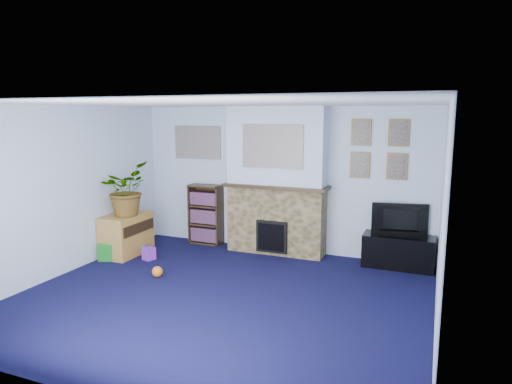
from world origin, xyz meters
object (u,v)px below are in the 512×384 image
at_px(tv_stand, 398,253).
at_px(television, 400,220).
at_px(bookshelf, 206,216).
at_px(sideboard, 127,233).

relative_size(tv_stand, television, 1.26).
relative_size(television, bookshelf, 0.78).
height_order(tv_stand, bookshelf, bookshelf).
height_order(tv_stand, sideboard, sideboard).
xyz_separation_m(television, sideboard, (-4.19, -1.01, -0.38)).
distance_m(tv_stand, bookshelf, 3.30).
bearing_deg(television, bookshelf, -11.25).
relative_size(bookshelf, sideboard, 1.22).
bearing_deg(sideboard, bookshelf, 49.86).
bearing_deg(sideboard, tv_stand, 13.30).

